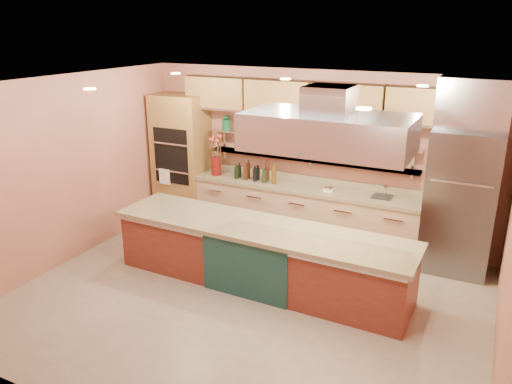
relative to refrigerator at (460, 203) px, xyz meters
The scene contains 20 objects.
floor 3.35m from the refrigerator, 137.68° to the right, with size 6.00×5.00×0.02m, color gray.
ceiling 3.63m from the refrigerator, 137.68° to the right, with size 6.00×5.00×0.02m, color black.
wall_back 2.40m from the refrigerator, behind, with size 6.00×0.04×2.80m, color #B36C54.
wall_front 5.21m from the refrigerator, 116.86° to the right, with size 6.00×0.04×2.80m, color #B36C54.
wall_left 5.77m from the refrigerator, 158.20° to the right, with size 0.04×5.00×2.80m, color #B36C54.
oven_stack 4.80m from the refrigerator, behind, with size 0.95×0.64×2.30m, color olive.
refrigerator is the anchor object (origin of this frame).
back_counter 2.47m from the refrigerator, behind, with size 3.84×0.64×0.93m, color tan.
wall_shelf_lower 2.43m from the refrigerator, behind, with size 3.60×0.26×0.03m, color silver.
wall_shelf_upper 2.50m from the refrigerator, behind, with size 3.60×0.26×0.03m, color silver.
upper_cabinets 2.69m from the refrigerator, behind, with size 4.60×0.36×0.55m, color olive.
range_hood 2.53m from the refrigerator, 131.65° to the right, with size 2.00×1.00×0.45m, color silver.
ceiling_downlights 3.50m from the refrigerator, 140.46° to the right, with size 4.00×2.80×0.02m, color #FFE5A5.
island 2.97m from the refrigerator, 145.03° to the right, with size 4.16×0.90×0.87m, color maroon.
flower_vase 4.05m from the refrigerator, behind, with size 0.18×0.18×0.33m, color #62110E.
oil_bottle_cluster 3.26m from the refrigerator, behind, with size 0.83×0.24×0.27m, color black.
kitchen_scale 1.96m from the refrigerator, behind, with size 0.15×0.11×0.09m, color white.
bar_faucet 1.08m from the refrigerator, behind, with size 0.03×0.03×0.21m, color silver.
copper_kettle 3.62m from the refrigerator, behind, with size 0.16×0.16×0.13m, color #D76631.
green_canister 3.12m from the refrigerator, behind, with size 0.13×0.13×0.16m, color #0F4828.
Camera 1 is at (2.69, -5.18, 3.48)m, focal length 35.00 mm.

